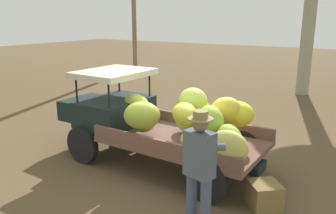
{
  "coord_description": "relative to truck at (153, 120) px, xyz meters",
  "views": [
    {
      "loc": [
        -3.33,
        5.18,
        2.89
      ],
      "look_at": [
        0.05,
        -0.14,
        1.23
      ],
      "focal_mm": 36.41,
      "sensor_mm": 36.0,
      "label": 1
    }
  ],
  "objects": [
    {
      "name": "farmer",
      "position": [
        -1.76,
        1.43,
        0.05
      ],
      "size": [
        0.53,
        0.49,
        1.72
      ],
      "rotation": [
        0.0,
        0.0,
        -1.81
      ],
      "color": "#454E6D",
      "rests_on": "ground"
    },
    {
      "name": "truck",
      "position": [
        0.0,
        0.0,
        0.0
      ],
      "size": [
        4.51,
        1.87,
        1.82
      ],
      "rotation": [
        0.0,
        0.0,
        -0.01
      ],
      "color": "black",
      "rests_on": "ground"
    },
    {
      "name": "ground_plane",
      "position": [
        -0.36,
        0.07,
        -0.93
      ],
      "size": [
        60.0,
        60.0,
        0.0
      ],
      "primitive_type": "plane",
      "color": "brown"
    },
    {
      "name": "wooden_crate",
      "position": [
        -2.39,
        0.41,
        -0.72
      ],
      "size": [
        0.64,
        0.64,
        0.41
      ],
      "primitive_type": "cube",
      "rotation": [
        0.0,
        0.0,
        2.31
      ],
      "color": "olive",
      "rests_on": "ground"
    }
  ]
}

